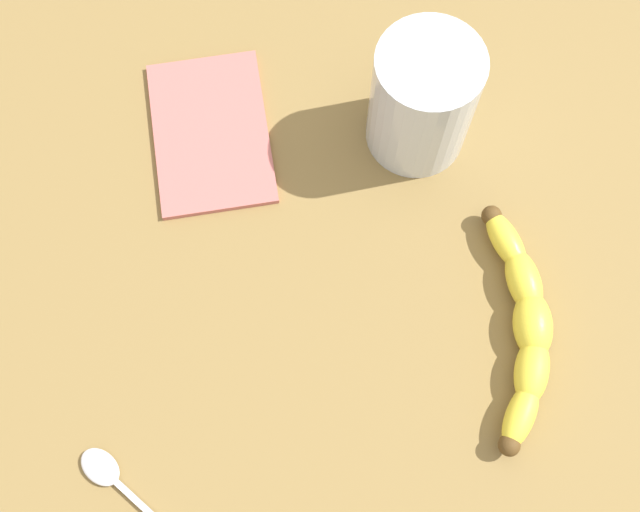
# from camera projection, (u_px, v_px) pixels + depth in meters

# --- Properties ---
(wooden_tabletop) EXTENTS (1.20, 1.20, 0.03)m
(wooden_tabletop) POSITION_uv_depth(u_px,v_px,m) (425.00, 308.00, 0.68)
(wooden_tabletop) COLOR olive
(wooden_tabletop) RESTS_ON ground
(banana) EXTENTS (0.21, 0.07, 0.03)m
(banana) POSITION_uv_depth(u_px,v_px,m) (523.00, 325.00, 0.65)
(banana) COLOR yellow
(banana) RESTS_ON wooden_tabletop
(smoothie_glass) EXTENTS (0.09, 0.09, 0.12)m
(smoothie_glass) POSITION_uv_depth(u_px,v_px,m) (422.00, 102.00, 0.67)
(smoothie_glass) COLOR silver
(smoothie_glass) RESTS_ON wooden_tabletop
(teaspoon) EXTENTS (0.07, 0.10, 0.01)m
(teaspoon) POSITION_uv_depth(u_px,v_px,m) (106.00, 473.00, 0.62)
(teaspoon) COLOR silver
(teaspoon) RESTS_ON wooden_tabletop
(folded_napkin) EXTENTS (0.18, 0.14, 0.01)m
(folded_napkin) POSITION_uv_depth(u_px,v_px,m) (211.00, 132.00, 0.72)
(folded_napkin) COLOR #BC6660
(folded_napkin) RESTS_ON wooden_tabletop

